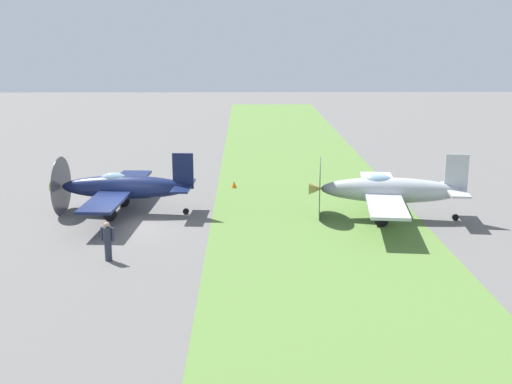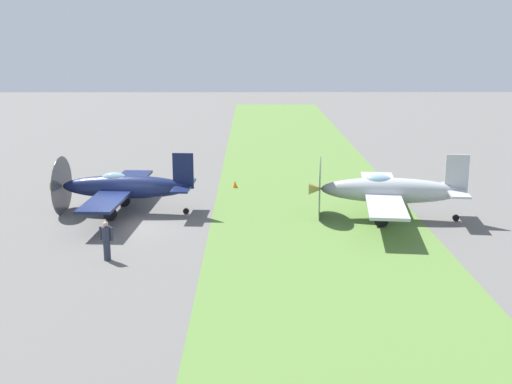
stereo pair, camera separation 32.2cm
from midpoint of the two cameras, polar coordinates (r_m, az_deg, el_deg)
ground_plane at (r=34.02m, az=-10.98°, el=-2.94°), size 160.00×160.00×0.00m
grass_verge at (r=33.63m, az=5.67°, el=-2.94°), size 120.00×11.00×0.01m
airplane_lead at (r=36.18m, az=-11.21°, el=0.43°), size 9.84×7.78×3.50m
airplane_wingman at (r=35.09m, az=11.56°, el=0.13°), size 10.38×8.24×3.68m
ground_crew_chief at (r=28.92m, az=-12.51°, el=-4.07°), size 0.38×0.61×1.73m
runway_marker_cone at (r=41.78m, az=-1.61°, el=0.68°), size 0.36×0.36×0.44m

